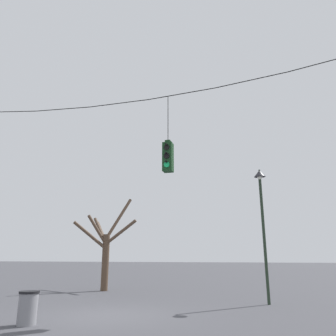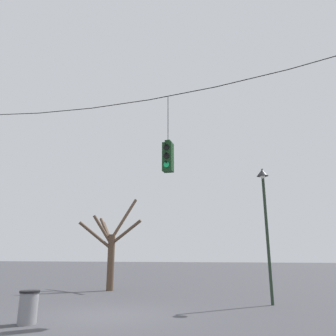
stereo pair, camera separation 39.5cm
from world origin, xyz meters
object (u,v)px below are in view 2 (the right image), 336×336
(street_lamp, at_px, (265,204))
(trash_bin, at_px, (28,307))
(traffic_light_near_right_pole, at_px, (168,157))
(bare_tree, at_px, (111,246))

(street_lamp, xyz_separation_m, trash_bin, (-6.53, -5.64, -3.44))
(traffic_light_near_right_pole, height_order, trash_bin, traffic_light_near_right_pole)
(traffic_light_near_right_pole, xyz_separation_m, street_lamp, (3.12, 3.38, -1.34))
(street_lamp, distance_m, trash_bin, 9.29)
(street_lamp, bearing_deg, trash_bin, -139.18)
(traffic_light_near_right_pole, relative_size, street_lamp, 0.54)
(traffic_light_near_right_pole, xyz_separation_m, trash_bin, (-3.41, -2.27, -4.78))
(street_lamp, bearing_deg, bare_tree, 157.88)
(trash_bin, bearing_deg, bare_tree, 103.21)
(street_lamp, distance_m, bare_tree, 9.49)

